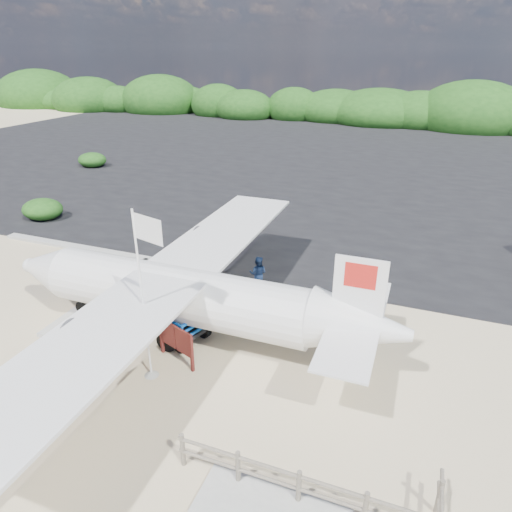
% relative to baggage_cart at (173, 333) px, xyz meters
% --- Properties ---
extents(ground, '(160.00, 160.00, 0.00)m').
position_rel_baggage_cart_xyz_m(ground, '(0.24, 0.03, 0.00)').
color(ground, beige).
extents(asphalt_apron, '(90.00, 50.00, 0.04)m').
position_rel_baggage_cart_xyz_m(asphalt_apron, '(0.24, 30.03, 0.00)').
color(asphalt_apron, '#B2B2B2').
rests_on(asphalt_apron, ground).
extents(lagoon, '(9.00, 7.00, 0.40)m').
position_rel_baggage_cart_xyz_m(lagoon, '(-8.76, 1.53, 0.00)').
color(lagoon, '#B2B2B2').
rests_on(lagoon, ground).
extents(vegetation_band, '(124.00, 8.00, 4.40)m').
position_rel_baggage_cart_xyz_m(vegetation_band, '(0.24, 55.03, 0.00)').
color(vegetation_band, '#B2B2B2').
rests_on(vegetation_band, ground).
extents(fence, '(6.40, 2.00, 1.10)m').
position_rel_baggage_cart_xyz_m(fence, '(6.24, -4.97, 0.00)').
color(fence, '#B2B2B2').
rests_on(fence, ground).
extents(baggage_cart, '(3.28, 2.46, 1.46)m').
position_rel_baggage_cart_xyz_m(baggage_cart, '(0.00, 0.00, 0.00)').
color(baggage_cart, blue).
rests_on(baggage_cart, ground).
extents(flagpole, '(1.21, 0.76, 5.65)m').
position_rel_baggage_cart_xyz_m(flagpole, '(0.57, -2.30, 0.00)').
color(flagpole, white).
rests_on(flagpole, ground).
extents(signboard, '(1.70, 0.76, 1.44)m').
position_rel_baggage_cart_xyz_m(signboard, '(0.99, -1.36, 0.00)').
color(signboard, maroon).
rests_on(signboard, ground).
extents(crew_a, '(0.61, 0.42, 1.60)m').
position_rel_baggage_cart_xyz_m(crew_a, '(-1.63, 3.02, 0.80)').
color(crew_a, '#132449').
rests_on(crew_a, ground).
extents(crew_b, '(0.85, 0.71, 1.60)m').
position_rel_baggage_cart_xyz_m(crew_b, '(1.78, 4.21, 0.80)').
color(crew_b, '#132449').
rests_on(crew_b, ground).
extents(crew_c, '(1.02, 0.51, 1.67)m').
position_rel_baggage_cart_xyz_m(crew_c, '(2.72, 1.91, 0.84)').
color(crew_c, '#132449').
rests_on(crew_c, ground).
extents(aircraft_large, '(17.74, 17.74, 5.29)m').
position_rel_baggage_cart_xyz_m(aircraft_large, '(13.25, 22.41, 0.00)').
color(aircraft_large, '#B2B2B2').
rests_on(aircraft_large, ground).
extents(aircraft_small, '(8.77, 8.77, 2.35)m').
position_rel_baggage_cart_xyz_m(aircraft_small, '(-11.24, 36.38, 0.00)').
color(aircraft_small, '#B2B2B2').
rests_on(aircraft_small, ground).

